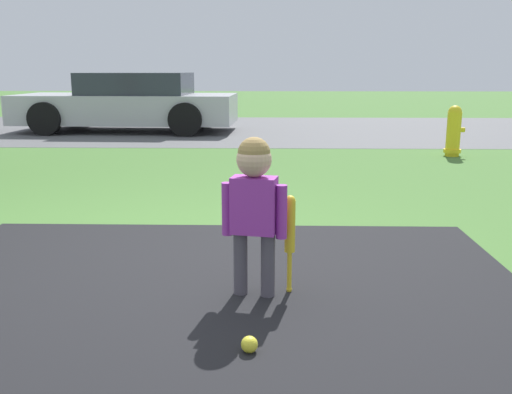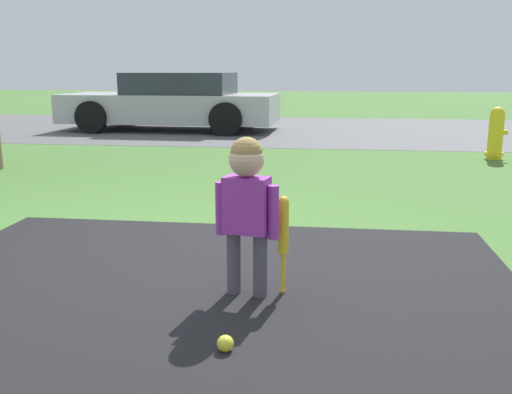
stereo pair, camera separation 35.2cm
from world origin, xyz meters
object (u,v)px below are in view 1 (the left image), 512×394
Objects in this scene: child at (254,195)px; baseball_bat at (290,230)px; parked_car at (129,103)px; sports_ball at (249,344)px; fire_hydrant at (454,131)px.

baseball_bat is at bearing 25.31° from child.
child is at bearing -165.88° from baseball_bat.
baseball_bat is at bearing 111.31° from parked_car.
baseball_bat is 0.82m from sports_ball.
baseball_bat is 0.77× the size of fire_hydrant.
fire_hydrant is (2.56, 5.32, -0.01)m from baseball_bat.
sports_ball is at bearing -105.60° from baseball_bat.
fire_hydrant is at bearing 151.49° from parked_car.
child is 0.86m from sports_ball.
parked_car is (-2.81, 9.32, 0.53)m from sports_ball.
sports_ball is 0.10× the size of fire_hydrant.
sports_ball is 9.75m from parked_car.
child is 11.62× the size of sports_ball.
fire_hydrant is 0.17× the size of parked_car.
sports_ball is at bearing -78.94° from child.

